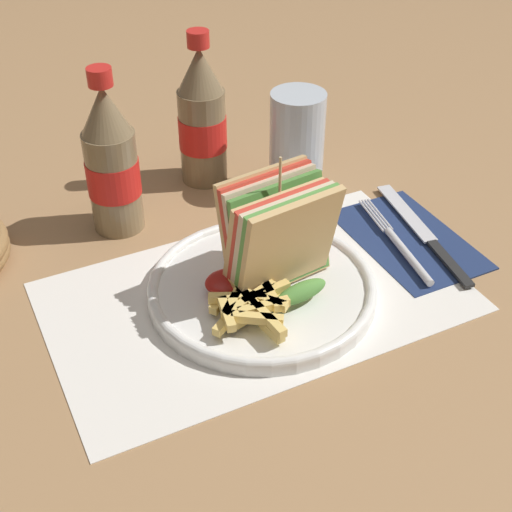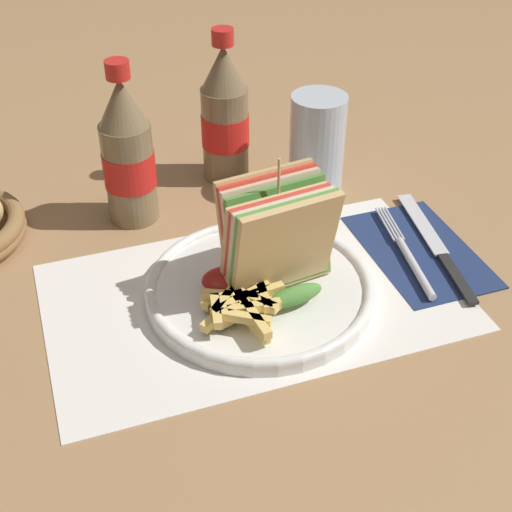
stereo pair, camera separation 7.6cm
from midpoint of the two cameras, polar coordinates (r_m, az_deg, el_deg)
ground_plane at (r=0.77m, az=3.13°, el=-3.29°), size 4.00×4.00×0.00m
placemat at (r=0.77m, az=2.65°, el=-3.31°), size 0.44×0.27×0.00m
plate_main at (r=0.77m, az=3.34°, el=-2.74°), size 0.25×0.25×0.02m
club_sandwich at (r=0.73m, az=4.72°, el=1.35°), size 0.12×0.11×0.15m
fries_pile at (r=0.71m, az=1.85°, el=-3.99°), size 0.10×0.11×0.02m
ketchup_blob at (r=0.75m, az=0.27°, el=-1.99°), size 0.05×0.04×0.02m
napkin at (r=0.86m, az=15.42°, el=0.36°), size 0.12×0.19×0.00m
fork at (r=0.84m, az=14.76°, el=-0.25°), size 0.04×0.18×0.01m
knife at (r=0.87m, az=16.67°, el=0.72°), size 0.05×0.22×0.00m
coke_bottle_near at (r=0.86m, az=-7.72°, el=7.94°), size 0.06×0.06×0.20m
coke_bottle_far at (r=0.94m, az=-0.15°, el=10.99°), size 0.06×0.06×0.20m
glass_near at (r=0.92m, az=7.25°, el=8.21°), size 0.07×0.07×0.13m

